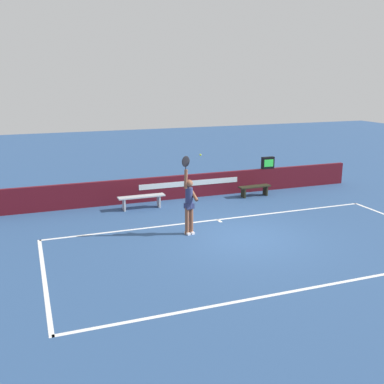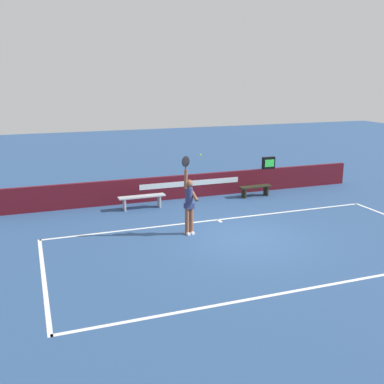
% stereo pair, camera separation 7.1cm
% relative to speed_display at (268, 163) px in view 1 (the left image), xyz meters
% --- Properties ---
extents(ground_plane, '(60.00, 60.00, 0.00)m').
position_rel_speed_display_xyz_m(ground_plane, '(-3.72, -5.10, -1.21)').
color(ground_plane, '#2C4D7D').
extents(court_lines, '(11.90, 5.69, 0.00)m').
position_rel_speed_display_xyz_m(court_lines, '(-3.72, -5.94, -1.21)').
color(court_lines, white).
rests_on(court_lines, ground).
extents(back_wall, '(15.26, 0.18, 0.95)m').
position_rel_speed_display_xyz_m(back_wall, '(-3.72, 0.00, -0.73)').
color(back_wall, '#500F19').
rests_on(back_wall, ground).
extents(speed_display, '(0.56, 0.19, 0.51)m').
position_rel_speed_display_xyz_m(speed_display, '(0.00, 0.00, 0.00)').
color(speed_display, black).
rests_on(speed_display, back_wall).
extents(tennis_player, '(0.49, 0.49, 2.51)m').
position_rel_speed_display_xyz_m(tennis_player, '(-5.16, -4.19, -0.16)').
color(tennis_player, brown).
rests_on(tennis_player, ground).
extents(tennis_ball, '(0.06, 0.06, 0.06)m').
position_rel_speed_display_xyz_m(tennis_ball, '(-4.84, -4.32, 1.32)').
color(tennis_ball, '#C5E636').
extents(courtside_bench_near, '(1.39, 0.41, 0.45)m').
position_rel_speed_display_xyz_m(courtside_bench_near, '(-1.03, -0.78, -0.87)').
color(courtside_bench_near, black).
rests_on(courtside_bench_near, ground).
extents(courtside_bench_far, '(1.77, 0.38, 0.50)m').
position_rel_speed_display_xyz_m(courtside_bench_far, '(-5.86, -0.92, -0.82)').
color(courtside_bench_far, '#B1B6BB').
rests_on(courtside_bench_far, ground).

